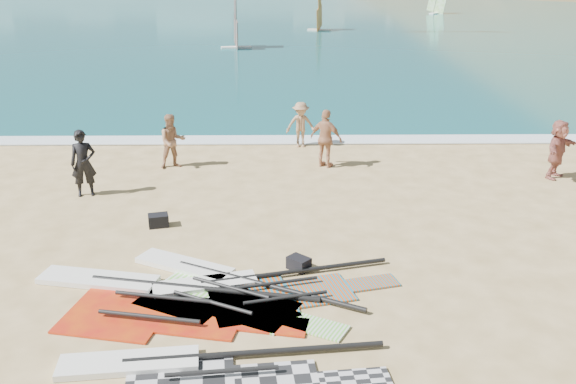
{
  "coord_description": "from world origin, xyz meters",
  "views": [
    {
      "loc": [
        0.45,
        -11.45,
        6.78
      ],
      "look_at": [
        0.65,
        4.0,
        1.0
      ],
      "focal_mm": 40.0,
      "sensor_mm": 36.0,
      "label": 1
    }
  ],
  "objects_px": {
    "rig_grey": "(195,376)",
    "rig_red": "(143,297)",
    "beachgoer_mid": "(301,125)",
    "beachgoer_right": "(558,149)",
    "beachgoer_left": "(172,141)",
    "gear_bag_near": "(158,220)",
    "gear_bag_far": "(299,263)",
    "person_wetsuit": "(83,163)",
    "rig_orange": "(257,288)",
    "beachgoer_back": "(326,139)",
    "rig_green": "(214,286)"
  },
  "relations": [
    {
      "from": "rig_grey",
      "to": "rig_red",
      "type": "distance_m",
      "value": 3.01
    },
    {
      "from": "rig_grey",
      "to": "rig_green",
      "type": "relative_size",
      "value": 1.13
    },
    {
      "from": "gear_bag_far",
      "to": "beachgoer_left",
      "type": "bearing_deg",
      "value": 118.14
    },
    {
      "from": "person_wetsuit",
      "to": "beachgoer_mid",
      "type": "height_order",
      "value": "person_wetsuit"
    },
    {
      "from": "gear_bag_near",
      "to": "person_wetsuit",
      "type": "relative_size",
      "value": 0.26
    },
    {
      "from": "beachgoer_mid",
      "to": "beachgoer_back",
      "type": "distance_m",
      "value": 2.52
    },
    {
      "from": "rig_orange",
      "to": "gear_bag_near",
      "type": "relative_size",
      "value": 10.42
    },
    {
      "from": "person_wetsuit",
      "to": "beachgoer_left",
      "type": "relative_size",
      "value": 1.09
    },
    {
      "from": "rig_orange",
      "to": "gear_bag_far",
      "type": "height_order",
      "value": "gear_bag_far"
    },
    {
      "from": "beachgoer_left",
      "to": "beachgoer_back",
      "type": "bearing_deg",
      "value": -21.05
    },
    {
      "from": "beachgoer_mid",
      "to": "beachgoer_right",
      "type": "bearing_deg",
      "value": -28.25
    },
    {
      "from": "gear_bag_near",
      "to": "gear_bag_far",
      "type": "height_order",
      "value": "gear_bag_near"
    },
    {
      "from": "rig_grey",
      "to": "rig_green",
      "type": "height_order",
      "value": "rig_grey"
    },
    {
      "from": "rig_green",
      "to": "gear_bag_far",
      "type": "bearing_deg",
      "value": 52.46
    },
    {
      "from": "rig_grey",
      "to": "beachgoer_right",
      "type": "height_order",
      "value": "beachgoer_right"
    },
    {
      "from": "gear_bag_far",
      "to": "beachgoer_right",
      "type": "xyz_separation_m",
      "value": [
        8.38,
        6.28,
        0.8
      ]
    },
    {
      "from": "rig_green",
      "to": "rig_orange",
      "type": "xyz_separation_m",
      "value": [
        0.93,
        -0.13,
        -0.0
      ]
    },
    {
      "from": "rig_orange",
      "to": "rig_red",
      "type": "bearing_deg",
      "value": 173.69
    },
    {
      "from": "rig_orange",
      "to": "beachgoer_mid",
      "type": "relative_size",
      "value": 3.2
    },
    {
      "from": "rig_grey",
      "to": "gear_bag_near",
      "type": "distance_m",
      "value": 6.72
    },
    {
      "from": "rig_grey",
      "to": "beachgoer_right",
      "type": "xyz_separation_m",
      "value": [
        10.27,
        10.26,
        0.9
      ]
    },
    {
      "from": "gear_bag_near",
      "to": "beachgoer_mid",
      "type": "relative_size",
      "value": 0.31
    },
    {
      "from": "person_wetsuit",
      "to": "gear_bag_far",
      "type": "bearing_deg",
      "value": -53.9
    },
    {
      "from": "rig_grey",
      "to": "rig_red",
      "type": "relative_size",
      "value": 0.94
    },
    {
      "from": "beachgoer_left",
      "to": "rig_orange",
      "type": "bearing_deg",
      "value": -91.08
    },
    {
      "from": "beachgoer_mid",
      "to": "rig_orange",
      "type": "bearing_deg",
      "value": -100.9
    },
    {
      "from": "rig_orange",
      "to": "gear_bag_far",
      "type": "bearing_deg",
      "value": 31.8
    },
    {
      "from": "rig_green",
      "to": "beachgoer_back",
      "type": "relative_size",
      "value": 2.61
    },
    {
      "from": "gear_bag_near",
      "to": "person_wetsuit",
      "type": "xyz_separation_m",
      "value": [
        -2.55,
        2.35,
        0.83
      ]
    },
    {
      "from": "rig_orange",
      "to": "rig_green",
      "type": "bearing_deg",
      "value": 157.36
    },
    {
      "from": "rig_grey",
      "to": "beachgoer_mid",
      "type": "relative_size",
      "value": 3.43
    },
    {
      "from": "beachgoer_back",
      "to": "beachgoer_mid",
      "type": "bearing_deg",
      "value": -40.59
    },
    {
      "from": "rig_grey",
      "to": "rig_orange",
      "type": "distance_m",
      "value": 3.16
    },
    {
      "from": "rig_green",
      "to": "beachgoer_mid",
      "type": "height_order",
      "value": "beachgoer_mid"
    },
    {
      "from": "beachgoer_left",
      "to": "beachgoer_right",
      "type": "xyz_separation_m",
      "value": [
        12.38,
        -1.19,
        0.04
      ]
    },
    {
      "from": "person_wetsuit",
      "to": "rig_green",
      "type": "bearing_deg",
      "value": -68.52
    },
    {
      "from": "rig_red",
      "to": "gear_bag_far",
      "type": "distance_m",
      "value": 3.55
    },
    {
      "from": "gear_bag_far",
      "to": "beachgoer_mid",
      "type": "distance_m",
      "value": 9.9
    },
    {
      "from": "person_wetsuit",
      "to": "beachgoer_back",
      "type": "relative_size",
      "value": 1.02
    },
    {
      "from": "rig_red",
      "to": "person_wetsuit",
      "type": "bearing_deg",
      "value": 126.76
    },
    {
      "from": "rig_green",
      "to": "gear_bag_far",
      "type": "relative_size",
      "value": 10.41
    },
    {
      "from": "beachgoer_mid",
      "to": "beachgoer_right",
      "type": "height_order",
      "value": "beachgoer_right"
    },
    {
      "from": "rig_grey",
      "to": "rig_red",
      "type": "bearing_deg",
      "value": 111.73
    },
    {
      "from": "beachgoer_left",
      "to": "gear_bag_near",
      "type": "bearing_deg",
      "value": -106.89
    },
    {
      "from": "gear_bag_near",
      "to": "beachgoer_left",
      "type": "bearing_deg",
      "value": 94.17
    },
    {
      "from": "beachgoer_right",
      "to": "beachgoer_mid",
      "type": "bearing_deg",
      "value": 109.47
    },
    {
      "from": "rig_grey",
      "to": "gear_bag_near",
      "type": "bearing_deg",
      "value": 98.91
    },
    {
      "from": "gear_bag_near",
      "to": "gear_bag_far",
      "type": "xyz_separation_m",
      "value": [
        3.63,
        -2.5,
        -0.02
      ]
    },
    {
      "from": "gear_bag_far",
      "to": "rig_grey",
      "type": "bearing_deg",
      "value": -115.33
    },
    {
      "from": "gear_bag_far",
      "to": "person_wetsuit",
      "type": "xyz_separation_m",
      "value": [
        -6.18,
        4.85,
        0.85
      ]
    }
  ]
}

